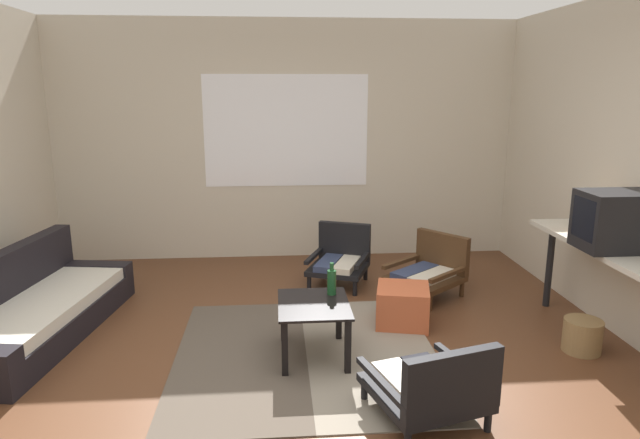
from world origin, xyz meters
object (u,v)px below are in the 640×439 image
console_shelf (607,257)px  crt_television (617,221)px  coffee_table (314,314)px  clay_vase (589,219)px  armchair_by_window (340,258)px  couch (33,311)px  armchair_striped_foreground (432,386)px  armchair_corner (430,269)px  ottoman_orange (403,306)px  wicker_basket (582,336)px  glass_bottle (332,281)px

console_shelf → crt_television: crt_television is taller
coffee_table → console_shelf: size_ratio=0.35×
clay_vase → armchair_by_window: bearing=144.1°
coffee_table → couch: bearing=166.3°
console_shelf → clay_vase: size_ratio=4.88×
coffee_table → armchair_striped_foreground: bearing=-54.5°
armchair_striped_foreground → clay_vase: clay_vase is taller
armchair_striped_foreground → couch: bearing=153.3°
clay_vase → armchair_corner: bearing=137.4°
ottoman_orange → wicker_basket: (1.25, -0.60, -0.04)m
couch → clay_vase: 4.48m
armchair_by_window → glass_bottle: bearing=-99.3°
armchair_by_window → armchair_corner: (0.82, -0.40, -0.01)m
console_shelf → glass_bottle: bearing=175.0°
ottoman_orange → crt_television: crt_television is taller
armchair_striped_foreground → console_shelf: 1.86m
wicker_basket → glass_bottle: bearing=172.5°
ottoman_orange → armchair_striped_foreground: bearing=-96.0°
couch → armchair_by_window: 2.81m
wicker_basket → armchair_by_window: bearing=134.6°
couch → armchair_striped_foreground: 3.19m
console_shelf → crt_television: (-0.00, -0.07, 0.30)m
armchair_by_window → armchair_striped_foreground: 2.51m
ottoman_orange → clay_vase: (1.41, -0.24, 0.78)m
ottoman_orange → clay_vase: size_ratio=1.17×
wicker_basket → ottoman_orange: bearing=154.3°
glass_bottle → armchair_corner: bearing=44.2°
crt_television → glass_bottle: (-2.05, 0.25, -0.49)m
armchair_by_window → wicker_basket: size_ratio=2.55×
armchair_by_window → wicker_basket: armchair_by_window is taller
coffee_table → glass_bottle: (0.15, 0.17, 0.18)m
armchair_by_window → glass_bottle: size_ratio=2.91×
armchair_striped_foreground → glass_bottle: (-0.49, 1.06, 0.29)m
console_shelf → glass_bottle: console_shelf is taller
coffee_table → ottoman_orange: size_ratio=1.48×
armchair_striped_foreground → clay_vase: (1.56, 1.18, 0.71)m
crt_television → ottoman_orange: bearing=156.7°
ottoman_orange → armchair_corner: bearing=58.1°
console_shelf → ottoman_orange: bearing=159.3°
glass_bottle → wicker_basket: glass_bottle is taller
coffee_table → armchair_corner: bearing=44.8°
coffee_table → clay_vase: clay_vase is taller
armchair_striped_foreground → console_shelf: size_ratio=0.44×
couch → coffee_table: 2.29m
armchair_striped_foreground → glass_bottle: size_ratio=3.17×
armchair_corner → console_shelf: (0.99, -1.20, 0.46)m
console_shelf → armchair_by_window: bearing=138.5°
coffee_table → crt_television: (2.20, -0.08, 0.68)m
armchair_striped_foreground → armchair_by_window: bearing=95.8°
armchair_corner → coffee_table: bearing=-135.2°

